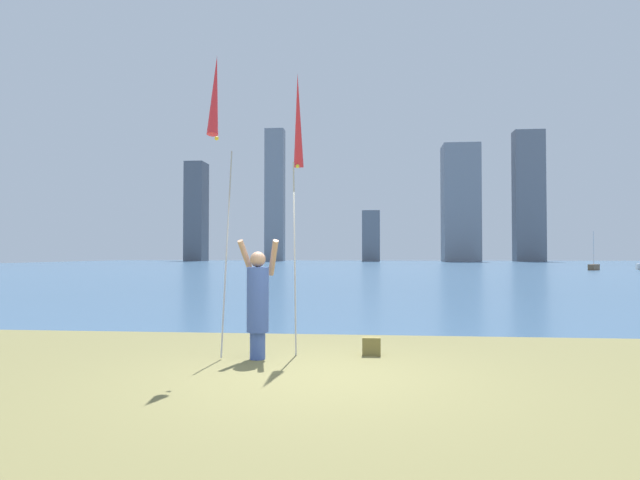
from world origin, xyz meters
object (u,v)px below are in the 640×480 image
at_px(kite_flag_right, 298,126).
at_px(person, 258,300).
at_px(kite_flag_left, 215,104).
at_px(sailboat_8, 594,267).
at_px(bag, 371,346).

bearing_deg(kite_flag_right, person, -134.75).
relative_size(kite_flag_left, sailboat_8, 1.19).
xyz_separation_m(person, bag, (1.69, 0.46, -0.74)).
xyz_separation_m(kite_flag_left, kite_flag_right, (1.06, 0.99, -0.12)).
relative_size(person, bag, 6.37).
distance_m(person, sailboat_8, 51.57).
bearing_deg(kite_flag_left, bag, 22.33).
relative_size(person, sailboat_8, 0.48).
height_order(kite_flag_right, bag, kite_flag_right).
distance_m(person, kite_flag_right, 2.83).
bearing_deg(kite_flag_right, kite_flag_left, -137.07).
relative_size(kite_flag_left, kite_flag_right, 1.00).
bearing_deg(kite_flag_left, person, 40.41).
relative_size(kite_flag_right, sailboat_8, 1.19).
relative_size(person, kite_flag_right, 0.40).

